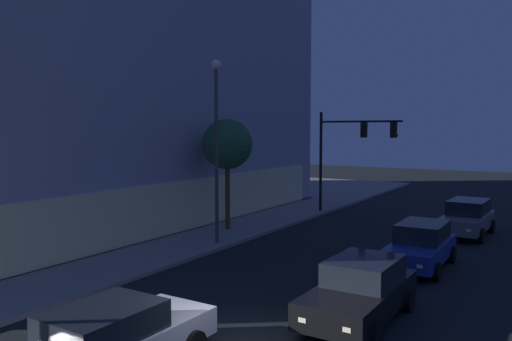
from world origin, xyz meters
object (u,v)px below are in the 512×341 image
at_px(street_lamp_sidewalk, 216,129).
at_px(car_white, 113,339).
at_px(car_black, 361,290).
at_px(car_blue, 421,245).
at_px(traffic_light_far_corner, 350,143).
at_px(car_grey, 467,217).
at_px(modern_building, 40,41).
at_px(sidewalk_tree, 227,145).

height_order(street_lamp_sidewalk, car_white, street_lamp_sidewalk).
relative_size(car_black, car_blue, 1.01).
xyz_separation_m(traffic_light_far_corner, car_grey, (-2.28, -7.06, -3.56)).
height_order(car_blue, car_grey, car_grey).
relative_size(modern_building, street_lamp_sidewalk, 3.71).
xyz_separation_m(traffic_light_far_corner, street_lamp_sidewalk, (-10.64, 2.23, 0.81)).
bearing_deg(car_blue, car_grey, -4.07).
distance_m(car_black, car_grey, 13.68).
relative_size(street_lamp_sidewalk, car_grey, 1.73).
bearing_deg(traffic_light_far_corner, modern_building, 120.65).
bearing_deg(sidewalk_tree, modern_building, 97.68).
relative_size(car_white, car_black, 1.01).
relative_size(street_lamp_sidewalk, car_black, 1.73).
distance_m(car_white, car_blue, 12.78).
bearing_deg(sidewalk_tree, car_white, -154.51).
relative_size(sidewalk_tree, car_white, 1.19).
height_order(sidewalk_tree, car_black, sidewalk_tree).
xyz_separation_m(modern_building, car_grey, (7.17, -23.01, -9.59)).
distance_m(sidewalk_tree, car_white, 16.00).
bearing_deg(modern_building, sidewalk_tree, -82.32).
height_order(traffic_light_far_corner, street_lamp_sidewalk, street_lamp_sidewalk).
bearing_deg(modern_building, traffic_light_far_corner, -59.35).
height_order(traffic_light_far_corner, car_grey, traffic_light_far_corner).
bearing_deg(street_lamp_sidewalk, car_white, -154.56).
relative_size(traffic_light_far_corner, car_white, 1.30).
bearing_deg(car_black, car_blue, -0.77).
bearing_deg(car_black, car_grey, -2.52).
distance_m(traffic_light_far_corner, car_grey, 8.23).
bearing_deg(sidewalk_tree, car_black, -129.06).
distance_m(street_lamp_sidewalk, sidewalk_tree, 3.27).
xyz_separation_m(street_lamp_sidewalk, car_white, (-11.20, -5.33, -4.45)).
bearing_deg(traffic_light_far_corner, street_lamp_sidewalk, 168.18).
xyz_separation_m(traffic_light_far_corner, car_black, (-15.95, -6.46, -3.62)).
distance_m(modern_building, car_grey, 25.94).
bearing_deg(modern_building, car_blue, -90.21).
height_order(traffic_light_far_corner, car_white, traffic_light_far_corner).
distance_m(street_lamp_sidewalk, car_black, 11.10).
distance_m(modern_building, sidewalk_tree, 13.83).
bearing_deg(car_grey, car_black, 177.48).
xyz_separation_m(street_lamp_sidewalk, sidewalk_tree, (2.86, 1.38, -0.78)).
height_order(modern_building, traffic_light_far_corner, modern_building).
height_order(street_lamp_sidewalk, car_grey, street_lamp_sidewalk).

